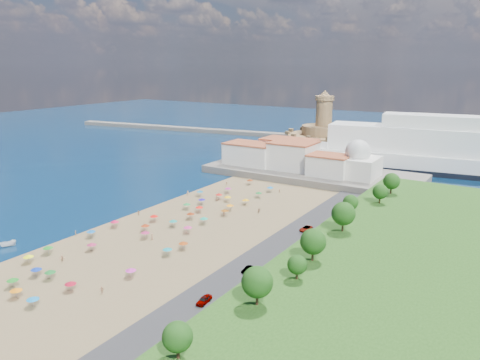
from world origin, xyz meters
The scene contains 12 objects.
ground centered at (0.00, 0.00, 0.00)m, with size 700.00×700.00×0.00m, color #071938.
terrace centered at (10.00, 73.00, 1.50)m, with size 90.00×36.00×3.00m, color #59544C.
jetty centered at (-12.00, 108.00, 1.20)m, with size 18.00×70.00×2.40m, color #59544C.
breakwater centered at (-110.00, 153.00, 1.30)m, with size 200.00×7.00×2.60m, color #59544C.
waterfront_buildings centered at (-3.05, 73.64, 7.88)m, with size 57.00×29.00×11.00m.
domed_building centered at (30.00, 71.00, 8.97)m, with size 16.00×16.00×15.00m.
fortress centered at (-12.00, 138.00, 6.68)m, with size 40.00×40.00×32.40m.
cruise_ship centered at (62.02, 111.30, 9.13)m, with size 142.71×40.23×30.84m.
beach_parasols centered at (-0.40, -12.25, 2.15)m, with size 30.29×114.11×2.20m.
beachgoers centered at (-1.71, -2.34, 1.09)m, with size 34.04×95.66×1.81m.
parked_cars centered at (36.00, -14.16, 1.36)m, with size 2.76×53.44×1.43m.
hillside_trees centered at (49.89, -7.23, 10.07)m, with size 9.06×109.35×7.63m.
Camera 1 is at (87.07, -107.04, 47.48)m, focal length 35.00 mm.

